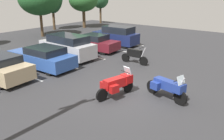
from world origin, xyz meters
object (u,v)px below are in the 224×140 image
car_silver (67,47)px  car_maroon (94,43)px  motorcycle_second (168,87)px  motorcycle_third (135,56)px  car_blue (42,57)px  motorcycle_touring (117,84)px  car_navy (116,36)px

car_silver → car_maroon: bearing=0.8°
motorcycle_second → car_silver: size_ratio=0.50×
motorcycle_third → car_blue: size_ratio=0.43×
motorcycle_second → car_blue: size_ratio=0.47×
car_maroon → car_silver: bearing=-179.2°
motorcycle_touring → car_blue: bearing=84.4°
car_navy → motorcycle_second: bearing=-132.0°
car_maroon → car_navy: size_ratio=1.04×
car_silver → car_maroon: 3.05m
motorcycle_second → car_maroon: 10.44m
car_blue → car_maroon: (5.61, 0.40, -0.02)m
car_silver → motorcycle_touring: bearing=-114.7°
motorcycle_second → car_navy: car_navy is taller
motorcycle_third → motorcycle_second: bearing=-132.6°
car_blue → car_maroon: 5.62m
car_navy → car_silver: bearing=178.2°
motorcycle_second → car_maroon: bearing=60.7°
car_blue → car_maroon: size_ratio=1.09×
car_maroon → motorcycle_touring: bearing=-131.8°
motorcycle_third → car_silver: (-1.90, 4.75, 0.33)m
motorcycle_touring → car_maroon: size_ratio=0.50×
motorcycle_touring → car_maroon: car_maroon is taller
motorcycle_touring → motorcycle_second: motorcycle_second is taller
car_blue → car_navy: (8.49, 0.17, 0.18)m
car_blue → car_navy: size_ratio=1.13×
car_silver → car_maroon: car_silver is taller
motorcycle_third → car_silver: car_silver is taller
motorcycle_touring → motorcycle_third: size_ratio=1.06×
motorcycle_second → motorcycle_third: size_ratio=1.09×
car_silver → car_maroon: (3.05, 0.04, -0.23)m
motorcycle_third → car_navy: car_navy is taller
motorcycle_second → car_navy: 11.95m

